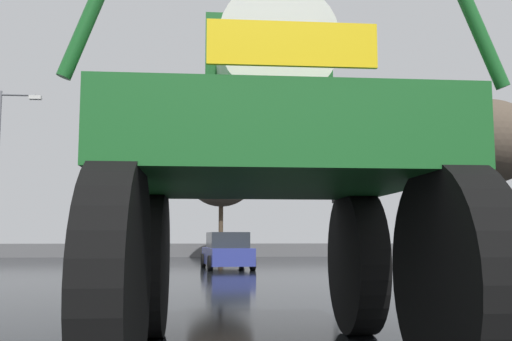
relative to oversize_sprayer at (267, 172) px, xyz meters
name	(u,v)px	position (x,y,z in m)	size (l,w,h in m)	color
ground_plane	(223,284)	(-0.03, 10.41, -2.00)	(120.00, 120.00, 0.00)	black
oversize_sprayer	(267,172)	(0.00, 0.00, 0.00)	(3.76, 5.08, 4.42)	black
sedan_ahead	(227,252)	(0.48, 18.45, -1.29)	(2.17, 4.24, 1.52)	navy
traffic_signal_near_right	(481,172)	(4.86, 4.79, 0.58)	(0.24, 0.54, 3.54)	slate
traffic_signal_far_left	(336,205)	(5.54, 20.12, 0.78)	(0.24, 0.55, 3.82)	slate
streetlight_far_left	(0,168)	(-9.01, 18.95, 2.16)	(1.79, 0.24, 7.47)	slate
bare_tree_right	(485,143)	(9.94, 14.43, 2.81)	(3.74, 3.74, 6.44)	#473828
bare_tree_far_center	(221,179)	(0.58, 27.72, 2.71)	(3.86, 3.86, 6.37)	#473828
roadside_barrier	(208,250)	(-0.03, 34.01, -1.55)	(30.34, 0.24, 0.90)	#59595B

